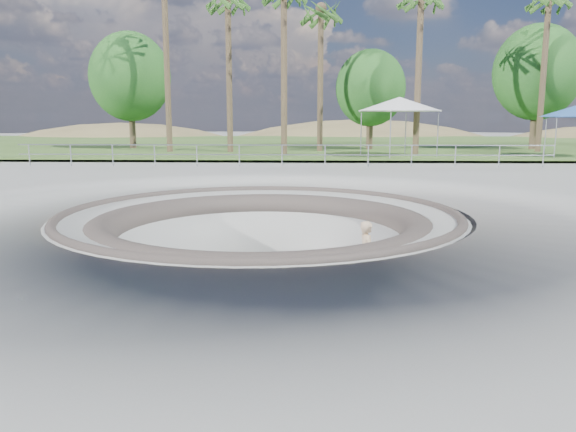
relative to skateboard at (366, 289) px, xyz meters
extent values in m
plane|color=#9B9B96|center=(-2.70, 0.55, 1.83)|extent=(180.00, 180.00, 0.00)
torus|color=#9B9B96|center=(-2.70, 0.55, -0.17)|extent=(14.00, 14.00, 4.00)
cylinder|color=#9B9B96|center=(-2.70, 0.55, -0.12)|extent=(6.60, 6.60, 0.10)
torus|color=#4D443D|center=(-2.70, 0.55, 1.81)|extent=(10.24, 10.24, 0.24)
torus|color=#4D443D|center=(-2.70, 0.55, 1.38)|extent=(8.91, 8.91, 0.81)
cube|color=#3D5B24|center=(-2.70, 34.55, 2.05)|extent=(180.00, 36.00, 0.12)
ellipsoid|color=brown|center=(-24.70, 55.55, -4.60)|extent=(50.40, 36.00, 23.40)
ellipsoid|color=brown|center=(5.30, 60.55, -6.03)|extent=(61.60, 44.00, 28.60)
cylinder|color=#919599|center=(-2.70, 12.55, 3.00)|extent=(25.00, 0.05, 0.05)
cylinder|color=#919599|center=(-2.70, 12.55, 2.55)|extent=(25.00, 0.05, 0.05)
cube|color=brown|center=(0.00, 0.00, 0.01)|extent=(0.86, 0.51, 0.02)
cylinder|color=#BABABF|center=(0.00, 0.00, -0.03)|extent=(0.10, 0.17, 0.04)
cylinder|color=#BABABF|center=(0.00, 0.00, -0.03)|extent=(0.10, 0.17, 0.04)
cylinder|color=silver|center=(0.00, 0.00, -0.04)|extent=(0.07, 0.05, 0.06)
cylinder|color=silver|center=(0.00, 0.00, -0.04)|extent=(0.07, 0.05, 0.06)
cylinder|color=silver|center=(0.00, 0.00, -0.04)|extent=(0.07, 0.05, 0.06)
cylinder|color=silver|center=(0.00, 0.00, -0.04)|extent=(0.07, 0.05, 0.06)
imported|color=tan|center=(0.00, 0.00, 0.89)|extent=(0.52, 0.70, 1.74)
cylinder|color=#919599|center=(2.07, 17.06, 3.32)|extent=(0.06, 0.06, 2.41)
cylinder|color=#919599|center=(5.14, 17.06, 3.32)|extent=(0.06, 0.06, 2.41)
cylinder|color=#919599|center=(2.07, 20.13, 3.32)|extent=(0.06, 0.06, 2.41)
cylinder|color=#919599|center=(5.14, 20.13, 3.32)|extent=(0.06, 0.06, 2.41)
cube|color=white|center=(3.61, 18.60, 4.63)|extent=(4.37, 4.37, 0.08)
cone|color=white|center=(3.61, 18.60, 5.02)|extent=(5.91, 5.91, 0.77)
cylinder|color=#919599|center=(12.15, 17.22, 3.16)|extent=(0.06, 0.06, 2.10)
cylinder|color=#919599|center=(12.15, 19.89, 3.16)|extent=(0.06, 0.06, 2.10)
cylinder|color=brown|center=(-10.30, 21.95, 7.92)|extent=(0.36, 0.36, 11.83)
cylinder|color=brown|center=(-6.39, 21.69, 6.83)|extent=(0.36, 0.36, 9.65)
cylinder|color=brown|center=(-2.93, 20.09, 6.89)|extent=(0.36, 0.36, 9.78)
cylinder|color=brown|center=(-0.74, 23.04, 6.54)|extent=(0.36, 0.36, 9.08)
cylinder|color=brown|center=(4.88, 20.10, 6.72)|extent=(0.36, 0.36, 9.43)
cylinder|color=brown|center=(13.18, 22.96, 6.92)|extent=(0.36, 0.36, 9.83)
cylinder|color=brown|center=(-13.96, 26.13, 4.37)|extent=(0.44, 0.44, 4.73)
ellipsoid|color=#205C1F|center=(-13.96, 26.13, 7.07)|extent=(5.65, 5.13, 6.16)
cylinder|color=brown|center=(2.70, 25.36, 3.97)|extent=(0.44, 0.44, 3.94)
ellipsoid|color=#205C1F|center=(2.70, 25.36, 6.23)|extent=(4.71, 4.28, 5.14)
cylinder|color=brown|center=(13.91, 25.78, 4.45)|extent=(0.44, 0.44, 4.90)
ellipsoid|color=#205C1F|center=(13.91, 25.78, 7.26)|extent=(5.86, 5.32, 6.39)
camera|label=1|loc=(-1.47, -13.63, 4.27)|focal=35.00mm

